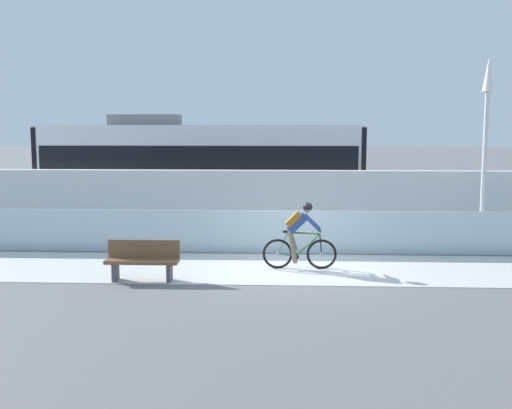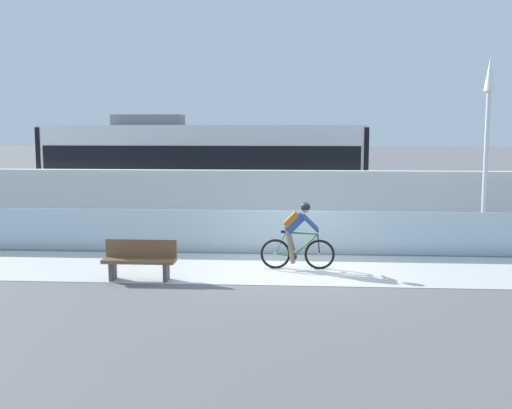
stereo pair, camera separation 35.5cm
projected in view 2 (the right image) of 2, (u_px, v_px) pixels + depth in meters
ground_plane at (295, 269)px, 14.47m from camera, size 200.00×200.00×0.00m
bike_path_deck at (295, 269)px, 14.47m from camera, size 32.00×3.20×0.01m
glass_parapet at (296, 232)px, 16.23m from camera, size 32.00×0.05×1.16m
concrete_barrier_wall at (296, 206)px, 17.95m from camera, size 32.00×0.36×2.11m
tram_rail_near at (296, 227)px, 20.54m from camera, size 32.00×0.08×0.01m
tram_rail_far at (296, 221)px, 21.96m from camera, size 32.00×0.08×0.01m
tram at (205, 170)px, 21.23m from camera, size 11.06×2.54×3.81m
cyclist_on_bike at (297, 236)px, 14.37m from camera, size 1.77×0.58×1.61m
lamp_post_antenna at (487, 130)px, 15.85m from camera, size 0.28×0.28×5.20m
bench at (140, 259)px, 13.37m from camera, size 1.60×0.45×0.89m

